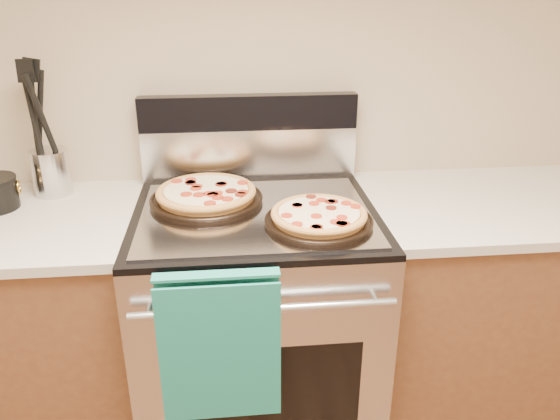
{
  "coord_description": "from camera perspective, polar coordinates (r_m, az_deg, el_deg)",
  "views": [
    {
      "loc": [
        -0.08,
        0.08,
        1.6
      ],
      "look_at": [
        0.07,
        1.55,
        0.96
      ],
      "focal_mm": 35.0,
      "sensor_mm": 36.0,
      "label": 1
    }
  ],
  "objects": [
    {
      "name": "wall_back",
      "position": [
        1.94,
        -3.49,
        15.91
      ],
      "size": [
        4.0,
        0.0,
        4.0
      ],
      "primitive_type": "plane",
      "rotation": [
        1.57,
        0.0,
        0.0
      ],
      "color": "#C7B08F",
      "rests_on": "ground"
    },
    {
      "name": "range_body",
      "position": [
        1.95,
        -2.35,
        -12.82
      ],
      "size": [
        0.76,
        0.68,
        0.9
      ],
      "primitive_type": "cube",
      "color": "#B7B7BC",
      "rests_on": "ground"
    },
    {
      "name": "oven_window",
      "position": [
        1.69,
        -1.59,
        -19.52
      ],
      "size": [
        0.56,
        0.01,
        0.4
      ],
      "primitive_type": "cube",
      "color": "black",
      "rests_on": "range_body"
    },
    {
      "name": "cooktop",
      "position": [
        1.72,
        -2.6,
        -0.34
      ],
      "size": [
        0.76,
        0.68,
        0.02
      ],
      "primitive_type": "cube",
      "color": "black",
      "rests_on": "range_body"
    },
    {
      "name": "backsplash_lower",
      "position": [
        1.97,
        -3.19,
        5.93
      ],
      "size": [
        0.76,
        0.06,
        0.18
      ],
      "primitive_type": "cube",
      "color": "silver",
      "rests_on": "cooktop"
    },
    {
      "name": "backsplash_upper",
      "position": [
        1.93,
        -3.29,
        10.17
      ],
      "size": [
        0.76,
        0.06,
        0.12
      ],
      "primitive_type": "cube",
      "color": "black",
      "rests_on": "backsplash_lower"
    },
    {
      "name": "oven_handle",
      "position": [
        1.44,
        -1.62,
        -10.36
      ],
      "size": [
        0.7,
        0.03,
        0.03
      ],
      "primitive_type": "cylinder",
      "rotation": [
        0.0,
        1.57,
        0.0
      ],
      "color": "silver",
      "rests_on": "range_body"
    },
    {
      "name": "dish_towel",
      "position": [
        1.5,
        -6.29,
        -13.75
      ],
      "size": [
        0.32,
        0.05,
        0.42
      ],
      "primitive_type": null,
      "color": "#1B8A72",
      "rests_on": "oven_handle"
    },
    {
      "name": "foil_sheet",
      "position": [
        1.69,
        -2.55,
        -0.35
      ],
      "size": [
        0.7,
        0.55,
        0.01
      ],
      "primitive_type": "cube",
      "color": "gray",
      "rests_on": "cooktop"
    },
    {
      "name": "cabinet_right",
      "position": [
        2.2,
        21.55,
        -10.34
      ],
      "size": [
        1.0,
        0.62,
        0.88
      ],
      "primitive_type": "cube",
      "color": "brown",
      "rests_on": "ground"
    },
    {
      "name": "countertop_right",
      "position": [
        2.0,
        23.45,
        0.66
      ],
      "size": [
        1.02,
        0.64,
        0.03
      ],
      "primitive_type": "cube",
      "color": "beige",
      "rests_on": "cabinet_right"
    },
    {
      "name": "pepperoni_pizza_back",
      "position": [
        1.77,
        -7.71,
        1.55
      ],
      "size": [
        0.47,
        0.47,
        0.05
      ],
      "primitive_type": null,
      "rotation": [
        0.0,
        0.0,
        -0.4
      ],
      "color": "#AC6B34",
      "rests_on": "foil_sheet"
    },
    {
      "name": "pepperoni_pizza_front",
      "position": [
        1.6,
        4.08,
        -0.72
      ],
      "size": [
        0.41,
        0.41,
        0.04
      ],
      "primitive_type": null,
      "rotation": [
        0.0,
        0.0,
        0.37
      ],
      "color": "#AC6B34",
      "rests_on": "foil_sheet"
    },
    {
      "name": "utensil_crock",
      "position": [
        2.0,
        -22.76,
        3.68
      ],
      "size": [
        0.14,
        0.14,
        0.16
      ],
      "primitive_type": "cylinder",
      "rotation": [
        0.0,
        0.0,
        -0.11
      ],
      "color": "silver",
      "rests_on": "countertop_left"
    }
  ]
}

